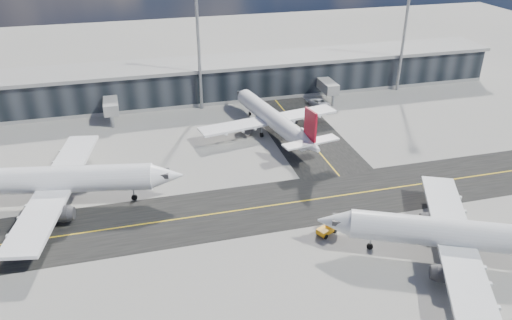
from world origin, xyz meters
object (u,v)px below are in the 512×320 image
at_px(airliner_near, 469,236).
at_px(baggage_tug, 328,227).
at_px(airliner_af, 45,180).
at_px(service_van, 320,103).
at_px(airliner_redtail, 273,119).

distance_m(airliner_near, baggage_tug, 18.59).
height_order(airliner_af, service_van, airliner_af).
xyz_separation_m(airliner_near, baggage_tug, (-15.30, 10.17, -2.85)).
bearing_deg(airliner_redtail, service_van, 28.47).
bearing_deg(airliner_af, airliner_near, 73.01).
bearing_deg(baggage_tug, airliner_near, 28.38).
bearing_deg(service_van, baggage_tug, -130.34).
relative_size(airliner_near, baggage_tug, 10.67).
xyz_separation_m(baggage_tug, service_van, (17.16, 47.35, -0.18)).
relative_size(airliner_near, service_van, 6.38).
bearing_deg(airliner_near, service_van, 23.12).
distance_m(airliner_near, service_van, 57.63).
relative_size(airliner_af, baggage_tug, 12.11).
bearing_deg(airliner_redtail, airliner_af, -169.24).
height_order(airliner_af, airliner_redtail, airliner_af).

